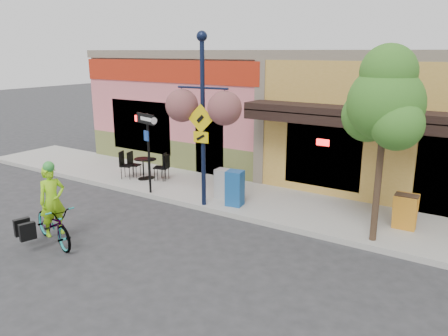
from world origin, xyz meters
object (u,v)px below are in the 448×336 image
object	(u,v)px
cyclist_rider	(53,211)
lamp_post	(203,122)
bicycle	(54,224)
newspaper_box_grey	(223,183)
one_way_sign	(149,154)
newspaper_box_blue	(235,188)
building	(332,110)
street_tree	(381,146)

from	to	relation	value
cyclist_rider	lamp_post	world-z (taller)	lamp_post
bicycle	newspaper_box_grey	distance (m)	4.99
lamp_post	one_way_sign	size ratio (longest dim) A/B	1.94
cyclist_rider	newspaper_box_blue	bearing A→B (deg)	-13.85
building	one_way_sign	distance (m)	7.67
one_way_sign	street_tree	xyz separation A→B (m)	(6.84, 0.19, 1.02)
lamp_post	newspaper_box_grey	world-z (taller)	lamp_post
building	street_tree	xyz separation A→B (m)	(3.49, -6.66, 0.17)
lamp_post	street_tree	bearing A→B (deg)	-4.20
newspaper_box_blue	newspaper_box_grey	distance (m)	0.77
building	one_way_sign	bearing A→B (deg)	-116.08
cyclist_rider	newspaper_box_grey	bearing A→B (deg)	-5.02
bicycle	lamp_post	world-z (taller)	lamp_post
building	newspaper_box_grey	world-z (taller)	building
building	bicycle	size ratio (longest dim) A/B	9.61
cyclist_rider	building	bearing A→B (deg)	-0.05
newspaper_box_grey	newspaper_box_blue	bearing A→B (deg)	-32.53
building	newspaper_box_grey	xyz separation A→B (m)	(-1.17, -6.02, -1.65)
lamp_post	newspaper_box_grey	bearing A→B (deg)	75.87
building	bicycle	xyz separation A→B (m)	(-2.92, -10.69, -1.75)
newspaper_box_blue	bicycle	bearing A→B (deg)	-128.31
cyclist_rider	bicycle	bearing A→B (deg)	104.97
one_way_sign	street_tree	size ratio (longest dim) A/B	0.55
one_way_sign	newspaper_box_blue	size ratio (longest dim) A/B	2.44
street_tree	cyclist_rider	bearing A→B (deg)	-147.64
newspaper_box_blue	street_tree	size ratio (longest dim) A/B	0.23
cyclist_rider	newspaper_box_grey	distance (m)	4.97
bicycle	newspaper_box_grey	xyz separation A→B (m)	(1.75, 4.67, 0.10)
lamp_post	newspaper_box_blue	xyz separation A→B (m)	(0.77, 0.45, -1.91)
bicycle	one_way_sign	world-z (taller)	one_way_sign
bicycle	one_way_sign	distance (m)	3.97
bicycle	lamp_post	size ratio (longest dim) A/B	0.39
newspaper_box_blue	street_tree	bearing A→B (deg)	-12.70
newspaper_box_blue	street_tree	distance (m)	4.37
building	newspaper_box_blue	size ratio (longest dim) A/B	17.77
one_way_sign	cyclist_rider	bearing A→B (deg)	-67.07
cyclist_rider	one_way_sign	size ratio (longest dim) A/B	0.67
lamp_post	newspaper_box_grey	xyz separation A→B (m)	(0.11, 0.83, -1.98)
newspaper_box_blue	newspaper_box_grey	size ratio (longest dim) A/B	1.15
building	cyclist_rider	bearing A→B (deg)	-105.02
bicycle	newspaper_box_grey	bearing A→B (deg)	-5.56
building	one_way_sign	size ratio (longest dim) A/B	7.29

